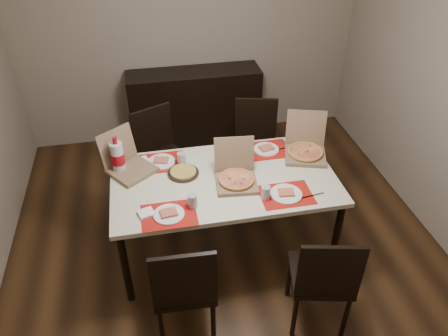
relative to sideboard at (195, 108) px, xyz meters
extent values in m
cube|color=#3D2513|center=(0.00, -1.78, -0.46)|extent=(3.80, 4.00, 0.02)
cube|color=gray|center=(0.00, 0.23, 0.85)|extent=(3.80, 0.02, 2.60)
cube|color=black|center=(0.00, 0.00, 0.00)|extent=(1.50, 0.40, 0.90)
cube|color=beige|center=(-0.01, -1.79, 0.28)|extent=(1.80, 1.00, 0.04)
cylinder|color=black|center=(-0.85, -2.23, -0.10)|extent=(0.06, 0.06, 0.71)
cylinder|color=black|center=(0.83, -2.23, -0.10)|extent=(0.06, 0.06, 0.71)
cylinder|color=black|center=(-0.85, -1.35, -0.10)|extent=(0.06, 0.06, 0.71)
cylinder|color=black|center=(0.83, -1.35, -0.10)|extent=(0.06, 0.06, 0.71)
cube|color=black|center=(-0.45, -2.53, 0.00)|extent=(0.44, 0.44, 0.04)
cube|color=black|center=(-0.45, -2.72, 0.25)|extent=(0.42, 0.05, 0.46)
cylinder|color=black|center=(-0.63, -2.70, -0.24)|extent=(0.04, 0.04, 0.43)
cylinder|color=black|center=(-0.27, -2.72, -0.24)|extent=(0.04, 0.04, 0.43)
cylinder|color=black|center=(-0.62, -2.34, -0.24)|extent=(0.04, 0.04, 0.43)
cylinder|color=black|center=(-0.26, -2.36, -0.24)|extent=(0.04, 0.04, 0.43)
cube|color=black|center=(0.51, -2.64, 0.00)|extent=(0.50, 0.50, 0.04)
cube|color=black|center=(0.47, -2.83, 0.25)|extent=(0.42, 0.12, 0.46)
cylinder|color=black|center=(0.30, -2.78, -0.24)|extent=(0.04, 0.04, 0.43)
cylinder|color=black|center=(0.65, -2.86, -0.24)|extent=(0.04, 0.04, 0.43)
cylinder|color=black|center=(0.38, -2.43, -0.24)|extent=(0.04, 0.04, 0.43)
cylinder|color=black|center=(0.73, -2.51, -0.24)|extent=(0.04, 0.04, 0.43)
cube|color=black|center=(-0.45, -0.99, 0.00)|extent=(0.56, 0.56, 0.04)
cube|color=black|center=(-0.53, -0.82, 0.25)|extent=(0.40, 0.20, 0.46)
cylinder|color=black|center=(-0.36, -0.76, -0.24)|extent=(0.04, 0.04, 0.43)
cylinder|color=black|center=(-0.69, -0.90, -0.24)|extent=(0.04, 0.04, 0.43)
cylinder|color=black|center=(-0.22, -1.08, -0.24)|extent=(0.04, 0.04, 0.43)
cylinder|color=black|center=(-0.54, -1.23, -0.24)|extent=(0.04, 0.04, 0.43)
cube|color=black|center=(0.46, -1.01, 0.00)|extent=(0.50, 0.50, 0.04)
cube|color=black|center=(0.51, -0.83, 0.25)|extent=(0.42, 0.13, 0.46)
cylinder|color=black|center=(0.68, -0.88, -0.24)|extent=(0.04, 0.04, 0.43)
cylinder|color=black|center=(0.33, -0.80, -0.24)|extent=(0.04, 0.04, 0.43)
cylinder|color=black|center=(0.60, -1.23, -0.24)|extent=(0.04, 0.04, 0.43)
cylinder|color=black|center=(0.25, -1.15, -0.24)|extent=(0.04, 0.04, 0.43)
cube|color=#B9110C|center=(-0.49, -2.14, 0.30)|extent=(0.40, 0.30, 0.00)
cylinder|color=white|center=(-0.49, -2.14, 0.31)|extent=(0.23, 0.23, 0.01)
cube|color=tan|center=(-0.49, -2.14, 0.33)|extent=(0.13, 0.11, 0.02)
cylinder|color=#A0A2AA|center=(-0.31, -2.08, 0.36)|extent=(0.07, 0.07, 0.11)
cube|color=#B2B2B7|center=(-0.59, -2.13, 0.30)|extent=(0.20, 0.04, 0.00)
cube|color=white|center=(-0.65, -2.10, 0.31)|extent=(0.13, 0.13, 0.02)
cube|color=#B9110C|center=(0.41, -2.09, 0.30)|extent=(0.40, 0.30, 0.00)
cylinder|color=white|center=(0.41, -2.09, 0.31)|extent=(0.25, 0.25, 0.01)
cube|color=tan|center=(0.41, -2.09, 0.33)|extent=(0.13, 0.10, 0.02)
cylinder|color=#A0A2AA|center=(0.25, -2.10, 0.36)|extent=(0.07, 0.07, 0.11)
cube|color=#B2B2B7|center=(0.61, -2.14, 0.30)|extent=(0.20, 0.04, 0.00)
cube|color=#B9110C|center=(-0.49, -1.47, 0.30)|extent=(0.40, 0.30, 0.00)
cylinder|color=white|center=(-0.49, -1.47, 0.31)|extent=(0.23, 0.23, 0.01)
cube|color=tan|center=(-0.49, -1.47, 0.33)|extent=(0.14, 0.12, 0.02)
cylinder|color=#A0A2AA|center=(-0.32, -1.53, 0.36)|extent=(0.07, 0.07, 0.11)
cube|color=#B2B2B7|center=(-0.64, -1.48, 0.30)|extent=(0.20, 0.04, 0.00)
cube|color=white|center=(-0.65, -1.43, 0.31)|extent=(0.13, 0.13, 0.02)
cube|color=#B9110C|center=(0.43, -1.46, 0.30)|extent=(0.40, 0.30, 0.00)
cylinder|color=white|center=(0.43, -1.46, 0.31)|extent=(0.22, 0.22, 0.01)
cube|color=tan|center=(0.43, -1.46, 0.33)|extent=(0.14, 0.12, 0.02)
cylinder|color=#A0A2AA|center=(0.26, -1.52, 0.36)|extent=(0.07, 0.07, 0.11)
cube|color=#B2B2B7|center=(0.62, -1.46, 0.30)|extent=(0.20, 0.04, 0.00)
cube|color=white|center=(0.13, -1.89, 0.31)|extent=(0.15, 0.15, 0.02)
cube|color=brown|center=(0.07, -1.88, 0.32)|extent=(0.35, 0.35, 0.03)
cube|color=brown|center=(0.08, -1.72, 0.48)|extent=(0.32, 0.10, 0.29)
cylinder|color=tan|center=(0.07, -1.88, 0.34)|extent=(0.30, 0.30, 0.02)
cube|color=brown|center=(0.73, -1.62, 0.32)|extent=(0.42, 0.42, 0.03)
cube|color=brown|center=(0.78, -1.46, 0.49)|extent=(0.35, 0.17, 0.31)
cylinder|color=tan|center=(0.73, -1.62, 0.34)|extent=(0.36, 0.36, 0.02)
cube|color=brown|center=(-0.74, -1.55, 0.32)|extent=(0.45, 0.45, 0.03)
cube|color=brown|center=(-0.83, -1.42, 0.48)|extent=(0.30, 0.25, 0.29)
cylinder|color=black|center=(-0.33, -1.66, 0.31)|extent=(0.26, 0.26, 0.01)
cylinder|color=gold|center=(-0.33, -1.66, 0.32)|extent=(0.21, 0.21, 0.02)
imported|color=white|center=(0.12, -1.61, 0.32)|extent=(0.13, 0.13, 0.03)
cylinder|color=silver|center=(-0.83, -1.53, 0.44)|extent=(0.10, 0.10, 0.27)
cylinder|color=#AD0816|center=(-0.83, -1.53, 0.43)|extent=(0.11, 0.11, 0.09)
cylinder|color=#AD0816|center=(-0.83, -1.53, 0.60)|extent=(0.04, 0.04, 0.05)
camera|label=1|loc=(-0.56, -4.53, 2.43)|focal=35.00mm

